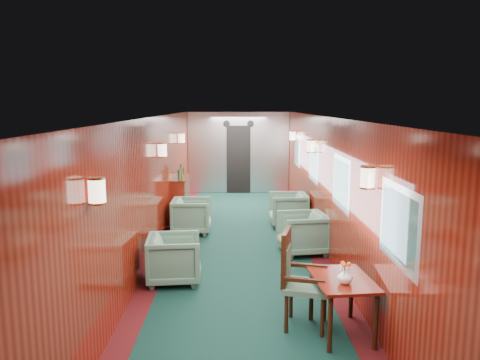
% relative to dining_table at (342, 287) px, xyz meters
% --- Properties ---
extents(room, '(12.00, 12.10, 2.40)m').
position_rel_dining_table_xyz_m(room, '(-1.12, 2.85, 1.07)').
color(room, '#0C2D26').
rests_on(room, ground).
extents(bulkhead, '(2.98, 0.17, 2.39)m').
position_rel_dining_table_xyz_m(bulkhead, '(-1.12, 8.76, 0.62)').
color(bulkhead, silver).
rests_on(bulkhead, ground).
extents(windows_right, '(0.02, 8.60, 0.80)m').
position_rel_dining_table_xyz_m(windows_right, '(0.37, 3.10, 0.89)').
color(windows_right, silver).
rests_on(windows_right, ground).
extents(wall_sconces, '(2.97, 7.97, 0.25)m').
position_rel_dining_table_xyz_m(wall_sconces, '(-1.12, 3.42, 1.23)').
color(wall_sconces, '#FFE7C6').
rests_on(wall_sconces, ground).
extents(dining_table, '(0.71, 0.95, 0.67)m').
position_rel_dining_table_xyz_m(dining_table, '(0.00, 0.00, 0.00)').
color(dining_table, maroon).
rests_on(dining_table, ground).
extents(side_chair, '(0.62, 0.64, 1.16)m').
position_rel_dining_table_xyz_m(side_chair, '(-0.48, 0.21, 0.07)').
color(side_chair, '#1F4A3C').
rests_on(side_chair, ground).
extents(credenza, '(0.35, 1.11, 1.27)m').
position_rel_dining_table_xyz_m(credenza, '(-2.46, 5.37, -0.06)').
color(credenza, maroon).
rests_on(credenza, ground).
extents(flower_vase, '(0.17, 0.17, 0.17)m').
position_rel_dining_table_xyz_m(flower_vase, '(-0.01, -0.16, 0.19)').
color(flower_vase, white).
rests_on(flower_vase, dining_table).
extents(armchair_left_near, '(0.85, 0.83, 0.71)m').
position_rel_dining_table_xyz_m(armchair_left_near, '(-2.11, 1.62, -0.21)').
color(armchair_left_near, '#1F4A3C').
rests_on(armchair_left_near, ground).
extents(armchair_left_far, '(0.79, 0.77, 0.72)m').
position_rel_dining_table_xyz_m(armchair_left_far, '(-2.11, 4.31, -0.20)').
color(armchair_left_far, '#1F4A3C').
rests_on(armchair_left_far, ground).
extents(armchair_right_near, '(0.91, 0.89, 0.73)m').
position_rel_dining_table_xyz_m(armchair_right_near, '(-0.03, 2.95, -0.20)').
color(armchair_right_near, '#1F4A3C').
rests_on(armchair_right_near, ground).
extents(armchair_right_far, '(0.81, 0.78, 0.72)m').
position_rel_dining_table_xyz_m(armchair_right_far, '(-0.07, 4.85, -0.20)').
color(armchair_right_far, '#1F4A3C').
rests_on(armchair_right_far, ground).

